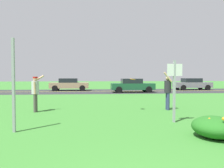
% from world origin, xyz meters
% --- Properties ---
extents(ground_plane, '(120.00, 120.00, 0.00)m').
position_xyz_m(ground_plane, '(0.00, 11.29, 0.00)').
color(ground_plane, '#387A2D').
extents(highway_strip, '(120.00, 7.49, 0.01)m').
position_xyz_m(highway_strip, '(0.00, 22.59, 0.00)').
color(highway_strip, '#2D2D30').
rests_on(highway_strip, ground).
extents(highway_center_stripe, '(120.00, 0.16, 0.00)m').
position_xyz_m(highway_center_stripe, '(0.00, 22.59, 0.01)').
color(highway_center_stripe, yellow).
rests_on(highway_center_stripe, ground).
extents(daylily_clump_near_camera, '(1.21, 1.30, 0.66)m').
position_xyz_m(daylily_clump_near_camera, '(2.71, 4.30, 0.30)').
color(daylily_clump_near_camera, '#23661E').
rests_on(daylily_clump_near_camera, ground).
extents(sign_post_near_path, '(0.07, 0.10, 2.83)m').
position_xyz_m(sign_post_near_path, '(-3.00, 5.40, 1.41)').
color(sign_post_near_path, '#93969B').
rests_on(sign_post_near_path, ground).
extents(sign_post_by_roadside, '(0.56, 0.10, 2.27)m').
position_xyz_m(sign_post_by_roadside, '(2.33, 6.27, 1.38)').
color(sign_post_by_roadside, '#93969B').
rests_on(sign_post_by_roadside, ground).
extents(person_thrower_red_cap_gray_shirt, '(0.54, 0.49, 1.75)m').
position_xyz_m(person_thrower_red_cap_gray_shirt, '(-3.32, 9.08, 1.03)').
color(person_thrower_red_cap_gray_shirt, '#B2B2B7').
rests_on(person_thrower_red_cap_gray_shirt, ground).
extents(person_catcher_dark_shirt, '(0.46, 0.49, 1.91)m').
position_xyz_m(person_catcher_dark_shirt, '(3.13, 9.11, 1.01)').
color(person_catcher_dark_shirt, '#232328').
rests_on(person_catcher_dark_shirt, ground).
extents(frisbee_orange, '(0.27, 0.27, 0.08)m').
position_xyz_m(frisbee_orange, '(1.31, 8.91, 1.55)').
color(frisbee_orange, orange).
extents(car_tan_center_left, '(4.50, 2.00, 1.45)m').
position_xyz_m(car_tan_center_left, '(-3.34, 24.27, 0.74)').
color(car_tan_center_left, '#937F60').
rests_on(car_tan_center_left, ground).
extents(car_dark_green_center_right, '(4.50, 2.00, 1.45)m').
position_xyz_m(car_dark_green_center_right, '(3.60, 20.90, 0.74)').
color(car_dark_green_center_right, '#194C2D').
rests_on(car_dark_green_center_right, ground).
extents(car_gray_rightmost, '(4.50, 2.00, 1.45)m').
position_xyz_m(car_gray_rightmost, '(11.88, 24.27, 0.74)').
color(car_gray_rightmost, slate).
rests_on(car_gray_rightmost, ground).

